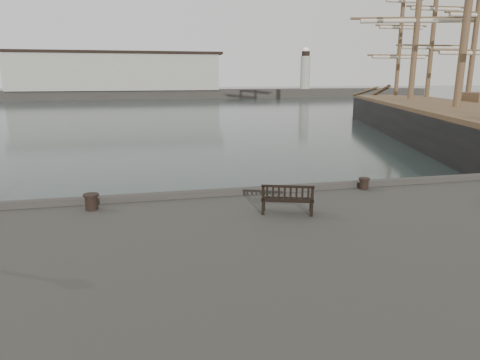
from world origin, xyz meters
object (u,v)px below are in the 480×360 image
at_px(tall_ship_main, 453,132).
at_px(tall_ship_far, 425,114).
at_px(bollard_left, 91,202).
at_px(bollard_right, 364,184).
at_px(bench, 287,204).

xyz_separation_m(tall_ship_main, tall_ship_far, (8.85, 15.89, -0.05)).
distance_m(bollard_left, bollard_right, 8.48).
height_order(bench, tall_ship_far, tall_ship_far).
relative_size(bollard_right, tall_ship_far, 0.01).
relative_size(tall_ship_main, tall_ship_far, 1.64).
distance_m(bench, tall_ship_main, 28.18).
bearing_deg(tall_ship_main, bollard_left, -128.67).
bearing_deg(bench, tall_ship_main, 61.82).
bearing_deg(bollard_right, bollard_left, -177.92).
height_order(bollard_left, tall_ship_far, tall_ship_far).
bearing_deg(bollard_left, bollard_right, 2.08).
relative_size(bench, tall_ship_far, 0.06).
height_order(bench, tall_ship_main, tall_ship_main).
distance_m(bollard_right, tall_ship_far, 42.29).
bearing_deg(bollard_right, tall_ship_main, 44.70).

